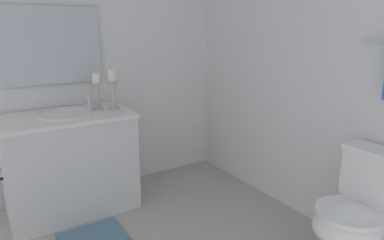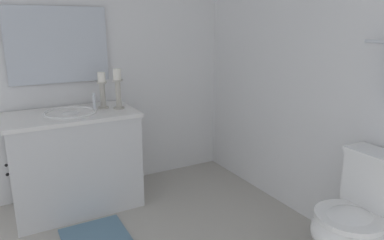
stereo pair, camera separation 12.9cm
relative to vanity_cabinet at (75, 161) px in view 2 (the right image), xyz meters
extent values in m
cube|color=white|center=(1.17, 1.54, 0.82)|extent=(3.00, 0.04, 2.45)
cube|color=white|center=(-0.32, 0.06, 0.82)|extent=(0.04, 2.96, 2.45)
cube|color=silver|center=(0.00, 0.00, -0.02)|extent=(0.55, 0.96, 0.77)
cube|color=white|center=(0.00, 0.00, 0.38)|extent=(0.58, 0.99, 0.03)
sphere|color=black|center=(-0.10, -0.49, 0.02)|extent=(0.02, 0.02, 0.02)
sphere|color=black|center=(0.10, -0.49, 0.02)|extent=(0.02, 0.02, 0.02)
ellipsoid|color=white|center=(0.00, 0.00, 0.35)|extent=(0.38, 0.30, 0.11)
torus|color=white|center=(0.00, 0.00, 0.40)|extent=(0.40, 0.40, 0.02)
cylinder|color=silver|center=(0.00, 0.19, 0.47)|extent=(0.02, 0.02, 0.14)
cube|color=silver|center=(-0.28, 0.00, 0.90)|extent=(0.02, 0.79, 0.61)
cylinder|color=#B7B2A5|center=(0.04, 0.38, 0.40)|extent=(0.09, 0.09, 0.01)
cylinder|color=#B7B2A5|center=(0.04, 0.38, 0.51)|extent=(0.04, 0.04, 0.23)
cylinder|color=#B7B2A5|center=(0.04, 0.38, 0.63)|extent=(0.08, 0.08, 0.01)
cylinder|color=white|center=(0.04, 0.38, 0.68)|extent=(0.06, 0.06, 0.09)
cylinder|color=#B7B2A5|center=(-0.04, 0.27, 0.40)|extent=(0.09, 0.09, 0.01)
cylinder|color=#B7B2A5|center=(-0.04, 0.27, 0.50)|extent=(0.04, 0.04, 0.21)
cylinder|color=#B7B2A5|center=(-0.04, 0.27, 0.61)|extent=(0.08, 0.08, 0.01)
cylinder|color=white|center=(-0.04, 0.27, 0.66)|extent=(0.06, 0.06, 0.08)
ellipsoid|color=white|center=(1.66, 1.19, -0.08)|extent=(0.38, 0.46, 0.24)
cylinder|color=white|center=(1.66, 1.19, 0.00)|extent=(0.39, 0.39, 0.03)
cube|color=white|center=(1.66, 1.41, 0.16)|extent=(0.36, 0.17, 0.32)
cube|color=white|center=(1.66, 1.41, 0.33)|extent=(0.38, 0.19, 0.03)
camera|label=1|loc=(2.74, -0.59, 1.06)|focal=33.19mm
camera|label=2|loc=(2.81, -0.48, 1.06)|focal=33.19mm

